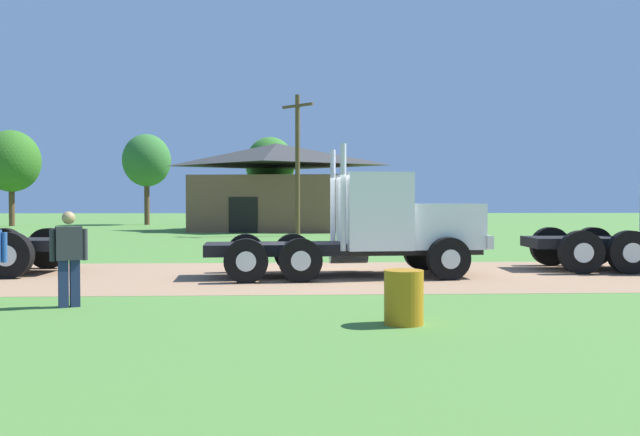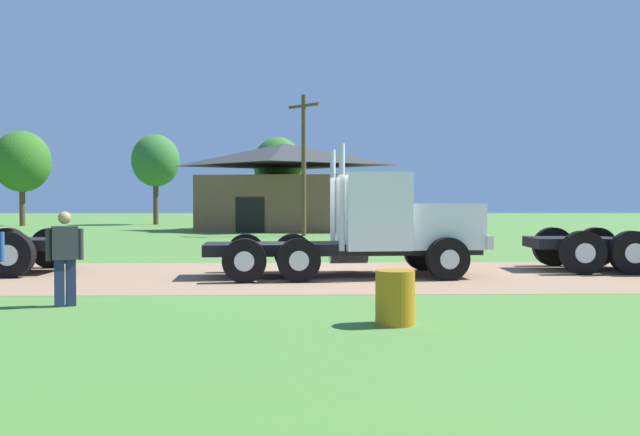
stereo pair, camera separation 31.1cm
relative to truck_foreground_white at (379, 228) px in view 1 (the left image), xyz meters
name	(u,v)px [view 1 (the left image)]	position (x,y,z in m)	size (l,w,h in m)	color
ground_plane	(307,275)	(-1.81, 0.06, -1.22)	(200.00, 200.00, 0.00)	#4B7B34
dirt_track	(307,275)	(-1.81, 0.06, -1.21)	(120.00, 6.85, 0.01)	#967355
truck_foreground_white	(379,228)	(0.00, 0.00, 0.00)	(7.06, 2.98, 3.24)	black
visitor_walking_mid	(69,255)	(-6.13, -4.61, -0.30)	(0.58, 0.42, 1.69)	#2D2D33
steel_barrel	(404,297)	(-0.52, -6.47, -0.80)	(0.59, 0.59, 0.82)	#B27214
shed_building	(277,188)	(-3.19, 26.61, 1.61)	(11.72, 8.77, 5.83)	brown
utility_pole_far	(298,161)	(-1.87, 19.40, 2.96)	(1.71, 1.59, 7.84)	brown
tree_left	(11,161)	(-24.54, 35.77, 3.95)	(4.47, 4.47, 7.65)	#513823
tree_mid	(147,161)	(-14.46, 38.45, 4.21)	(4.03, 4.03, 7.67)	#513823
tree_right	(270,165)	(-3.80, 31.66, 3.50)	(3.68, 3.68, 6.77)	#513823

